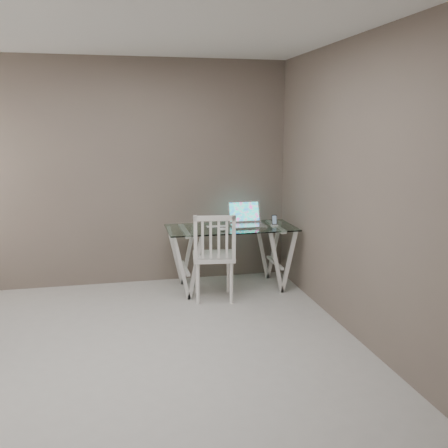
% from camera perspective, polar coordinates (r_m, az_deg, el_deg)
% --- Properties ---
extents(room, '(4.50, 4.52, 2.71)m').
position_cam_1_polar(room, '(3.84, -11.77, 7.83)').
color(room, '#AFACA7').
rests_on(room, ground).
extents(desk, '(1.50, 0.70, 0.75)m').
position_cam_1_polar(desk, '(5.93, 0.79, -3.80)').
color(desk, silver).
rests_on(desk, ground).
extents(chair, '(0.51, 0.51, 0.99)m').
position_cam_1_polar(chair, '(5.47, -1.15, -3.34)').
color(chair, white).
rests_on(chair, ground).
extents(laptop, '(0.40, 0.37, 0.27)m').
position_cam_1_polar(laptop, '(5.97, 2.57, 0.51)').
color(laptop, silver).
rests_on(laptop, desk).
extents(keyboard, '(0.26, 0.11, 0.01)m').
position_cam_1_polar(keyboard, '(5.86, -0.83, -0.29)').
color(keyboard, silver).
rests_on(keyboard, desk).
extents(mouse, '(0.11, 0.07, 0.04)m').
position_cam_1_polar(mouse, '(5.64, -0.23, -0.60)').
color(mouse, silver).
rests_on(mouse, desk).
extents(phone_dock, '(0.07, 0.07, 0.13)m').
position_cam_1_polar(phone_dock, '(5.94, 5.77, 0.13)').
color(phone_dock, white).
rests_on(phone_dock, desk).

